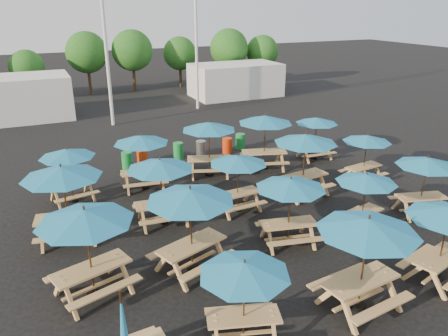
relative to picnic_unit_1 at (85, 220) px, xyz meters
name	(u,v)px	position (x,y,z in m)	size (l,w,h in m)	color
ground	(240,208)	(5.84, 3.03, -2.21)	(120.00, 120.00, 0.00)	black
picnic_unit_1	(85,220)	(0.00, 0.00, 0.00)	(3.05, 3.05, 2.53)	tan
picnic_unit_2	(62,176)	(-0.24, 3.25, 0.03)	(2.86, 2.86, 2.57)	tan
picnic_unit_3	(67,156)	(0.19, 6.28, -0.33)	(2.47, 2.47, 2.15)	tan
picnic_unit_4	(244,272)	(2.83, -3.14, -0.36)	(2.55, 2.55, 2.12)	tan
picnic_unit_5	(190,199)	(2.77, 0.00, 0.04)	(3.18, 3.18, 2.58)	tan
picnic_unit_6	(160,168)	(2.85, 3.12, -0.14)	(2.46, 2.46, 2.38)	tan
picnic_unit_7	(141,142)	(3.04, 6.39, -0.20)	(2.49, 2.49, 2.31)	tan
picnic_unit_8	(368,230)	(6.00, -3.31, 0.02)	(2.72, 2.72, 2.55)	tan
picnic_unit_9	(291,187)	(6.07, 0.12, -0.23)	(2.59, 2.59, 2.26)	tan
picnic_unit_10	(238,163)	(5.66, 2.92, -0.32)	(2.25, 2.25, 2.17)	tan
picnic_unit_11	(209,129)	(6.07, 6.62, -0.06)	(3.03, 3.03, 2.46)	tan
picnic_unit_12	(448,216)	(8.80, -3.27, -0.23)	(2.68, 2.68, 2.27)	tan
picnic_unit_13	(366,181)	(8.80, -0.17, -0.41)	(2.41, 2.41, 2.06)	tan
picnic_unit_14	(306,142)	(8.65, 3.12, 0.01)	(2.73, 2.73, 2.55)	tan
picnic_unit_15	(265,122)	(8.70, 6.35, 0.01)	(3.08, 3.08, 2.55)	tan
picnic_unit_17	(427,165)	(11.53, -0.11, -0.28)	(2.64, 2.64, 2.21)	tan
picnic_unit_18	(367,141)	(11.83, 3.23, -0.39)	(2.26, 2.26, 2.09)	tan
picnic_unit_19	(317,123)	(11.64, 6.51, -0.37)	(2.11, 2.11, 2.10)	tan
waste_bin_0	(127,160)	(2.92, 8.97, -1.81)	(0.49, 0.49, 0.79)	#198C38
waste_bin_1	(142,154)	(3.76, 9.50, -1.81)	(0.49, 0.49, 0.79)	red
waste_bin_2	(178,150)	(5.55, 9.35, -1.81)	(0.49, 0.49, 0.79)	#198C38
waste_bin_3	(201,149)	(6.68, 9.16, -1.81)	(0.49, 0.49, 0.79)	gray
waste_bin_4	(227,146)	(8.08, 9.06, -1.81)	(0.49, 0.49, 0.79)	red
waste_bin_5	(240,141)	(9.02, 9.46, -1.81)	(0.49, 0.49, 0.79)	#198C38
mast_0	(104,25)	(3.84, 17.03, 3.79)	(0.20, 0.20, 12.00)	silver
mast_1	(196,22)	(10.34, 19.03, 3.79)	(0.20, 0.20, 12.00)	silver
event_tent_0	(5,99)	(-2.16, 21.03, -0.81)	(8.00, 4.00, 2.80)	silver
event_tent_1	(236,80)	(14.84, 22.03, -0.91)	(7.00, 4.00, 2.60)	silver
tree_2	(27,67)	(-0.55, 26.68, 0.42)	(2.59, 2.59, 3.93)	#382314
tree_3	(87,52)	(4.09, 27.74, 1.20)	(3.36, 3.36, 5.09)	#382314
tree_4	(132,50)	(7.74, 27.29, 1.25)	(3.41, 3.41, 5.17)	#382314
tree_5	(180,53)	(12.06, 27.70, 0.76)	(2.94, 2.94, 4.45)	#382314
tree_6	(229,48)	(16.07, 25.92, 1.22)	(3.38, 3.38, 5.13)	#382314
tree_7	(262,51)	(19.46, 25.95, 0.78)	(2.95, 2.95, 4.48)	#382314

